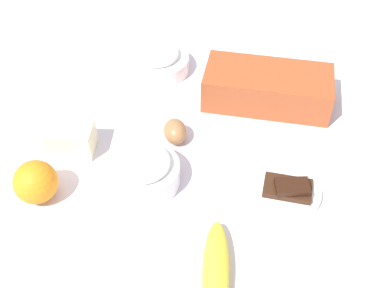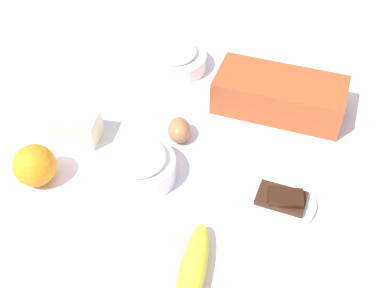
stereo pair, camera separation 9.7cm
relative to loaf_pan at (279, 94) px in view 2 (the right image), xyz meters
name	(u,v)px [view 2 (the right image)]	position (x,y,z in m)	size (l,w,h in m)	color
ground_plane	(192,161)	(-0.11, -0.22, -0.05)	(2.40, 2.40, 0.02)	silver
loaf_pan	(279,94)	(0.00, 0.00, 0.00)	(0.29, 0.16, 0.08)	#9E4723
flour_bowl	(140,165)	(-0.17, -0.31, -0.01)	(0.14, 0.14, 0.07)	white
sugar_bowl	(175,58)	(-0.28, 0.04, -0.01)	(0.15, 0.15, 0.07)	white
banana	(192,272)	(0.01, -0.47, -0.02)	(0.19, 0.04, 0.04)	yellow
orange_fruit	(35,165)	(-0.35, -0.40, 0.00)	(0.08, 0.08, 0.08)	orange
butter_block	(77,128)	(-0.35, -0.27, -0.01)	(0.09, 0.06, 0.06)	#F4EDB2
egg_near_butter	(179,130)	(-0.16, -0.18, -0.02)	(0.05, 0.05, 0.06)	#9C683F
chocolate_plate	(281,201)	(0.09, -0.26, -0.03)	(0.13, 0.13, 0.03)	white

